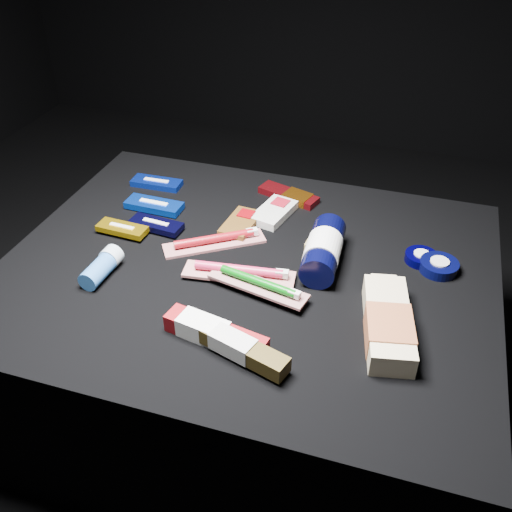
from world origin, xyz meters
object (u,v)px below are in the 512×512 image
(lotion_bottle, at_px, (323,250))
(toothpaste_carton_red, at_px, (211,332))
(deodorant_stick, at_px, (102,267))
(bodywash_bottle, at_px, (388,324))

(lotion_bottle, bearing_deg, toothpaste_carton_red, -119.42)
(toothpaste_carton_red, bearing_deg, deodorant_stick, 169.80)
(deodorant_stick, bearing_deg, lotion_bottle, 25.13)
(bodywash_bottle, bearing_deg, toothpaste_carton_red, -171.30)
(bodywash_bottle, height_order, deodorant_stick, bodywash_bottle)
(deodorant_stick, bearing_deg, toothpaste_carton_red, -18.32)
(deodorant_stick, bearing_deg, bodywash_bottle, 2.88)
(lotion_bottle, xyz_separation_m, deodorant_stick, (-0.40, -0.17, -0.01))
(lotion_bottle, relative_size, deodorant_stick, 2.14)
(toothpaste_carton_red, bearing_deg, bodywash_bottle, 31.06)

